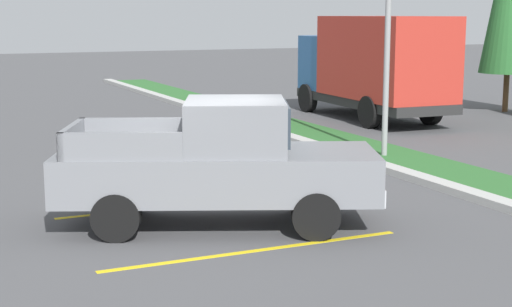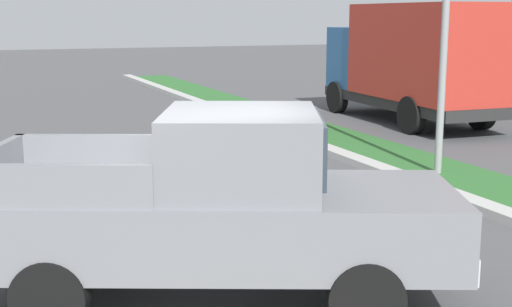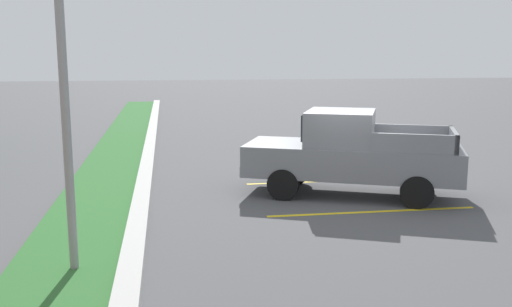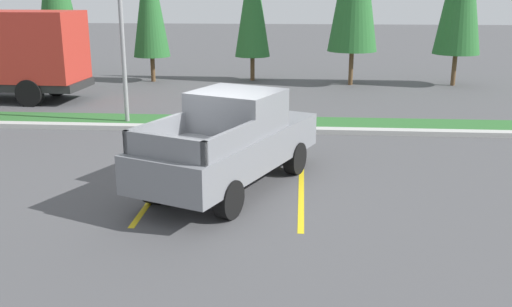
% 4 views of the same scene
% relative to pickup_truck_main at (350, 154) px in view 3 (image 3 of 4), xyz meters
% --- Properties ---
extents(ground_plane, '(120.00, 120.00, 0.00)m').
position_rel_pickup_truck_main_xyz_m(ground_plane, '(-0.34, 0.09, -1.04)').
color(ground_plane, '#4C4C4F').
extents(parking_line_near, '(0.12, 4.80, 0.01)m').
position_rel_pickup_truck_main_xyz_m(parking_line_near, '(-1.57, -0.05, -1.04)').
color(parking_line_near, yellow).
rests_on(parking_line_near, ground).
extents(parking_line_far, '(0.12, 4.80, 0.01)m').
position_rel_pickup_truck_main_xyz_m(parking_line_far, '(1.53, -0.05, -1.04)').
color(parking_line_far, yellow).
rests_on(parking_line_far, ground).
extents(curb_strip, '(56.00, 0.40, 0.15)m').
position_rel_pickup_truck_main_xyz_m(curb_strip, '(-0.34, 5.09, -0.97)').
color(curb_strip, '#B2B2AD').
rests_on(curb_strip, ground).
extents(grass_median, '(56.00, 1.80, 0.06)m').
position_rel_pickup_truck_main_xyz_m(grass_median, '(-0.34, 6.19, -1.01)').
color(grass_median, '#2D662D').
rests_on(grass_median, ground).
extents(pickup_truck_main, '(3.78, 5.54, 2.10)m').
position_rel_pickup_truck_main_xyz_m(pickup_truck_main, '(0.00, 0.00, 0.00)').
color(pickup_truck_main, black).
rests_on(pickup_truck_main, ground).
extents(street_light, '(0.24, 1.49, 6.85)m').
position_rel_pickup_truck_main_xyz_m(street_light, '(-4.14, 5.83, 2.93)').
color(street_light, gray).
rests_on(street_light, ground).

